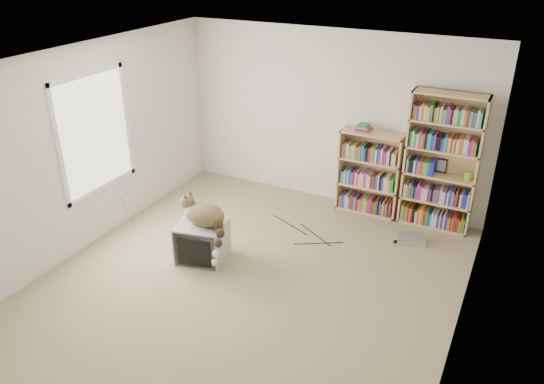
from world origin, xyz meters
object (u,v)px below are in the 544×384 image
at_px(crt_tv, 202,241).
at_px(dvd_player, 411,239).
at_px(cat, 207,220).
at_px(bookcase_tall, 441,165).
at_px(bookcase_short, 370,176).

distance_m(crt_tv, dvd_player, 2.69).
relative_size(crt_tv, cat, 0.90).
relative_size(cat, bookcase_tall, 0.40).
bearing_deg(dvd_player, bookcase_short, 125.71).
distance_m(bookcase_short, dvd_player, 1.11).
bearing_deg(cat, bookcase_tall, 45.52).
height_order(bookcase_tall, bookcase_short, bookcase_tall).
height_order(crt_tv, bookcase_short, bookcase_short).
xyz_separation_m(crt_tv, cat, (0.11, -0.05, 0.35)).
bearing_deg(dvd_player, bookcase_tall, 58.45).
bearing_deg(bookcase_short, cat, -120.75).
relative_size(crt_tv, dvd_player, 1.84).
relative_size(cat, bookcase_short, 0.61).
bearing_deg(crt_tv, cat, -34.31).
distance_m(bookcase_tall, bookcase_short, 1.00).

